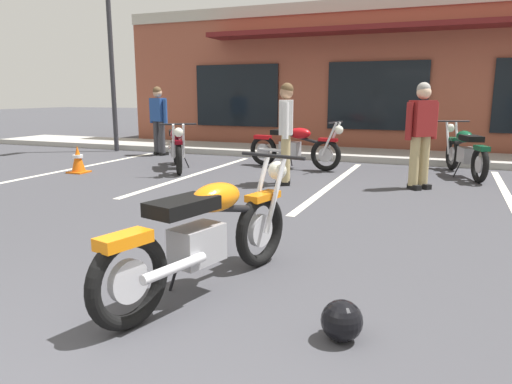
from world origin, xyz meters
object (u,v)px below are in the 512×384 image
(person_near_building, at_px, (421,129))
(traffic_cone, at_px, (78,159))
(motorcycle_silver_naked, at_px, (465,151))
(motorcycle_black_cruiser, at_px, (177,147))
(motorcycle_blue_standard, at_px, (294,146))
(person_by_back_row, at_px, (286,128))
(person_in_shorts_foreground, at_px, (158,117))
(motorcycle_foreground_classic, at_px, (207,233))
(parking_lot_lamp_post, at_px, (107,22))
(helmet_on_pavement, at_px, (342,321))

(person_near_building, distance_m, traffic_cone, 6.28)
(motorcycle_silver_naked, bearing_deg, motorcycle_black_cruiser, -166.12)
(motorcycle_black_cruiser, distance_m, motorcycle_blue_standard, 2.38)
(person_by_back_row, bearing_deg, person_in_shorts_foreground, 148.39)
(person_by_back_row, relative_size, traffic_cone, 3.16)
(motorcycle_foreground_classic, distance_m, parking_lot_lamp_post, 10.14)
(motorcycle_silver_naked, distance_m, person_near_building, 1.83)
(helmet_on_pavement, relative_size, traffic_cone, 0.49)
(motorcycle_silver_naked, bearing_deg, traffic_cone, -160.76)
(traffic_cone, bearing_deg, person_in_shorts_foreground, 90.90)
(motorcycle_silver_naked, height_order, person_in_shorts_foreground, person_in_shorts_foreground)
(motorcycle_black_cruiser, distance_m, traffic_cone, 1.90)
(parking_lot_lamp_post, bearing_deg, person_by_back_row, -25.85)
(person_by_back_row, distance_m, parking_lot_lamp_post, 6.75)
(motorcycle_blue_standard, xyz_separation_m, helmet_on_pavement, (2.38, -6.58, -0.33))
(motorcycle_blue_standard, bearing_deg, traffic_cone, -150.15)
(motorcycle_blue_standard, bearing_deg, motorcycle_foreground_classic, -78.55)
(motorcycle_black_cruiser, distance_m, parking_lot_lamp_post, 4.68)
(motorcycle_silver_naked, relative_size, parking_lot_lamp_post, 0.41)
(person_near_building, bearing_deg, motorcycle_foreground_classic, -104.22)
(motorcycle_foreground_classic, xyz_separation_m, person_near_building, (1.24, 4.89, 0.49))
(helmet_on_pavement, distance_m, parking_lot_lamp_post, 11.23)
(person_in_shorts_foreground, relative_size, traffic_cone, 3.16)
(traffic_cone, relative_size, parking_lot_lamp_post, 0.10)
(motorcycle_blue_standard, xyz_separation_m, person_near_building, (2.50, -1.33, 0.49))
(motorcycle_blue_standard, xyz_separation_m, person_by_back_row, (0.40, -1.77, 0.49))
(motorcycle_foreground_classic, bearing_deg, parking_lot_lamp_post, 132.33)
(motorcycle_silver_naked, relative_size, person_near_building, 1.22)
(person_by_back_row, bearing_deg, helmet_on_pavement, -67.67)
(person_near_building, relative_size, parking_lot_lamp_post, 0.33)
(motorcycle_foreground_classic, height_order, person_in_shorts_foreground, person_in_shorts_foreground)
(motorcycle_blue_standard, distance_m, helmet_on_pavement, 7.01)
(person_in_shorts_foreground, bearing_deg, person_by_back_row, -31.61)
(traffic_cone, bearing_deg, motorcycle_black_cruiser, 35.02)
(person_in_shorts_foreground, relative_size, parking_lot_lamp_post, 0.33)
(motorcycle_black_cruiser, xyz_separation_m, person_near_building, (4.64, -0.29, 0.49))
(motorcycle_foreground_classic, xyz_separation_m, motorcycle_blue_standard, (-1.26, 6.21, 0.00))
(motorcycle_silver_naked, relative_size, person_by_back_row, 1.22)
(parking_lot_lamp_post, bearing_deg, helmet_on_pavement, -44.59)
(parking_lot_lamp_post, bearing_deg, traffic_cone, -62.61)
(parking_lot_lamp_post, bearing_deg, motorcycle_blue_standard, -10.57)
(person_near_building, bearing_deg, person_by_back_row, -167.92)
(motorcycle_foreground_classic, distance_m, person_in_shorts_foreground, 8.60)
(person_near_building, bearing_deg, helmet_on_pavement, -91.29)
(helmet_on_pavement, bearing_deg, person_in_shorts_foreground, 129.74)
(motorcycle_silver_naked, distance_m, motorcycle_blue_standard, 3.23)
(motorcycle_blue_standard, xyz_separation_m, parking_lot_lamp_post, (-5.30, 0.99, 2.80))
(person_by_back_row, bearing_deg, motorcycle_silver_naked, 36.34)
(parking_lot_lamp_post, bearing_deg, person_near_building, -16.54)
(motorcycle_foreground_classic, height_order, motorcycle_black_cruiser, same)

